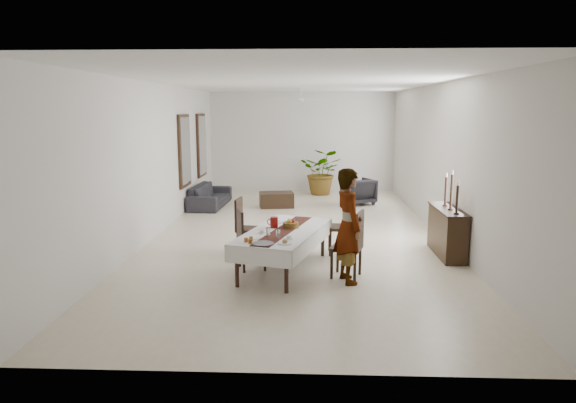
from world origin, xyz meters
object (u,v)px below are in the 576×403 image
(red_pitcher, at_px, (274,222))
(sofa, at_px, (210,195))
(dining_table_top, at_px, (284,232))
(sideboard_body, at_px, (447,233))
(woman, at_px, (348,226))

(red_pitcher, relative_size, sofa, 0.09)
(dining_table_top, bearing_deg, sideboard_body, 35.49)
(sideboard_body, height_order, sofa, sideboard_body)
(red_pitcher, relative_size, sideboard_body, 0.13)
(dining_table_top, height_order, sofa, dining_table_top)
(red_pitcher, distance_m, sofa, 5.87)
(woman, xyz_separation_m, sideboard_body, (1.93, 1.57, -0.47))
(red_pitcher, height_order, sofa, red_pitcher)
(dining_table_top, relative_size, red_pitcher, 12.00)
(dining_table_top, distance_m, woman, 1.18)
(red_pitcher, relative_size, woman, 0.10)
(sideboard_body, bearing_deg, dining_table_top, -160.93)
(woman, bearing_deg, red_pitcher, 42.50)
(sofa, bearing_deg, red_pitcher, -155.46)
(dining_table_top, bearing_deg, red_pitcher, 149.04)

